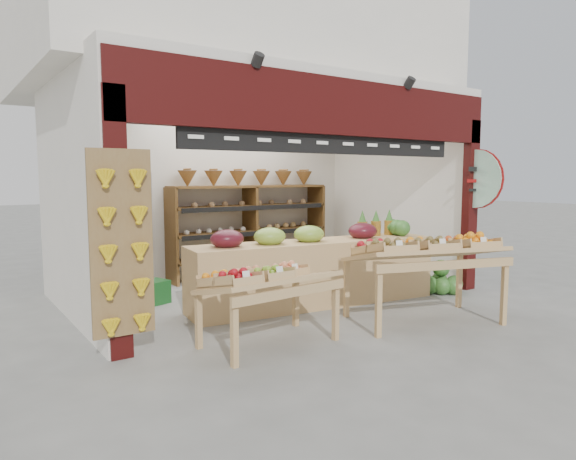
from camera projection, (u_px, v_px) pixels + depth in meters
The scene contains 11 objects.
ground at pixel (288, 299), 7.50m from camera, with size 60.00×60.00×0.00m, color slate.
shop_structure at pixel (232, 46), 8.41m from camera, with size 6.36×5.12×5.40m.
banana_board at pixel (123, 247), 4.88m from camera, with size 0.60×0.15×1.80m.
gift_sign at pixel (476, 179), 7.94m from camera, with size 0.04×0.93×0.92m.
back_shelving at pixel (250, 209), 9.26m from camera, with size 3.06×0.50×1.89m.
refrigerator at pixel (122, 229), 7.85m from camera, with size 0.77×0.77×1.97m, color silver.
cardboard_stack at pixel (128, 288), 7.04m from camera, with size 1.08×0.90×0.72m.
mid_counter at pixel (314, 270), 7.14m from camera, with size 3.65×1.16×1.12m.
display_table_left at pixel (260, 280), 5.38m from camera, with size 1.48×0.89×0.93m.
display_table_right at pixel (424, 250), 6.29m from camera, with size 2.01×1.49×1.12m.
watermelon_pile at pixel (441, 282), 7.90m from camera, with size 0.65×0.65×0.51m.
Camera 1 is at (-4.19, -6.05, 1.79)m, focal length 32.00 mm.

